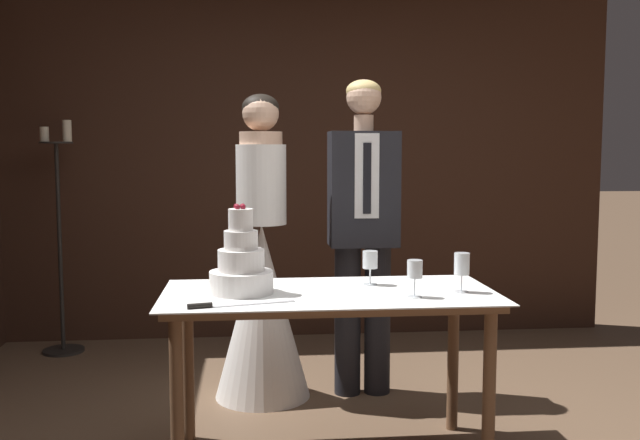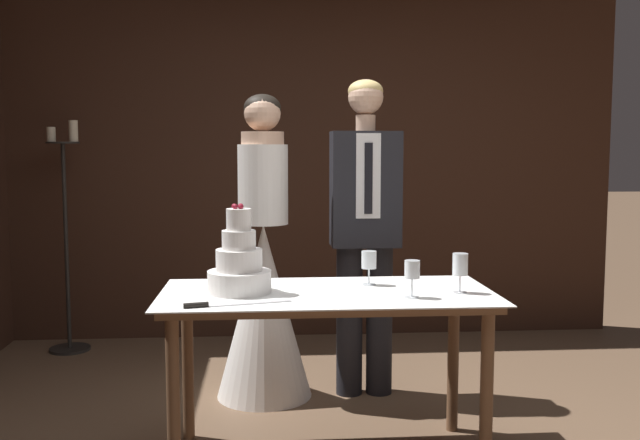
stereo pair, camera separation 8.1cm
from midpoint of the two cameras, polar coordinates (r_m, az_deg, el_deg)
wall_back at (r=5.38m, az=-0.45°, el=4.77°), size 4.63×0.12×2.65m
cake_table at (r=3.23m, az=1.30°, el=-7.37°), size 1.49×0.72×0.77m
tiered_cake at (r=3.19m, az=-5.76°, el=-3.65°), size 0.28×0.28×0.40m
cake_knife at (r=2.94m, az=-7.42°, el=-6.72°), size 0.44×0.13×0.02m
wine_glass_near at (r=3.36m, az=4.63°, el=-3.35°), size 0.07×0.07×0.16m
wine_glass_middle at (r=3.10m, az=8.14°, el=-4.10°), size 0.07×0.07×0.16m
wine_glass_far at (r=3.23m, az=11.86°, el=-3.66°), size 0.07×0.07×0.18m
bride at (r=4.06m, az=-3.95°, el=-5.42°), size 0.54×0.54×1.71m
groom at (r=4.05m, az=4.19°, el=-0.28°), size 0.39×0.25×1.80m
candle_stand at (r=5.24m, az=-19.18°, el=-2.09°), size 0.28×0.28×1.61m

